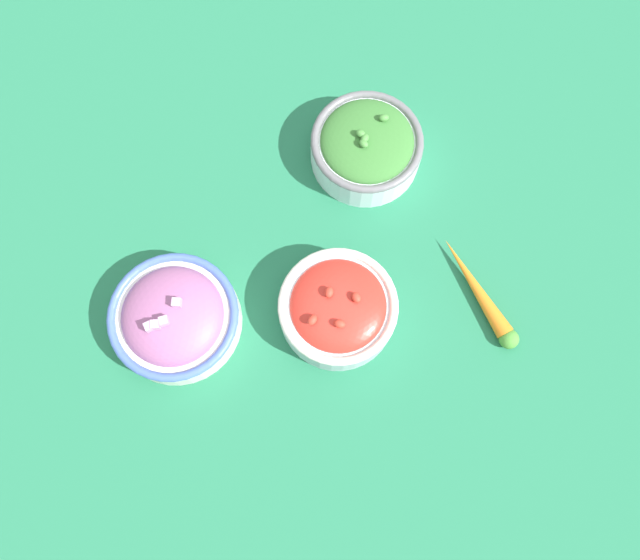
% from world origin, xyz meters
% --- Properties ---
extents(ground_plane, '(3.00, 3.00, 0.00)m').
position_xyz_m(ground_plane, '(0.00, 0.00, 0.00)').
color(ground_plane, '#23704C').
extents(bowl_cherry_tomatoes, '(0.16, 0.16, 0.08)m').
position_xyz_m(bowl_cherry_tomatoes, '(-0.01, -0.05, 0.04)').
color(bowl_cherry_tomatoes, '#B2C1CC').
rests_on(bowl_cherry_tomatoes, ground_plane).
extents(bowl_red_onion, '(0.18, 0.18, 0.08)m').
position_xyz_m(bowl_red_onion, '(-0.19, 0.08, 0.03)').
color(bowl_red_onion, silver).
rests_on(bowl_red_onion, ground_plane).
extents(bowl_broccoli, '(0.16, 0.16, 0.08)m').
position_xyz_m(bowl_broccoli, '(0.18, 0.12, 0.04)').
color(bowl_broccoli, silver).
rests_on(bowl_broccoli, ground_plane).
extents(loose_carrot, '(0.05, 0.18, 0.03)m').
position_xyz_m(loose_carrot, '(0.17, -0.15, 0.01)').
color(loose_carrot, orange).
rests_on(loose_carrot, ground_plane).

